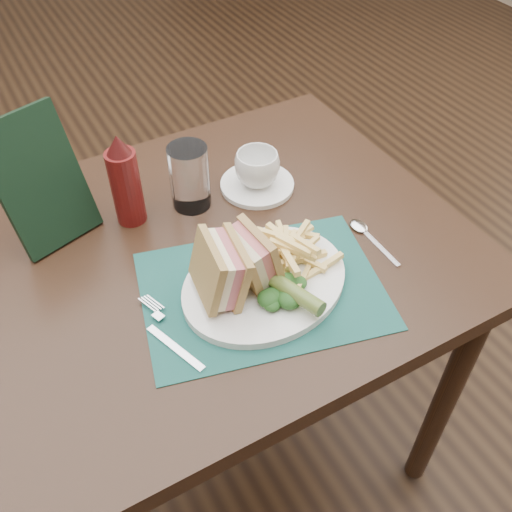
{
  "coord_description": "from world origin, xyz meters",
  "views": [
    {
      "loc": [
        -0.31,
        -1.2,
        1.47
      ],
      "look_at": [
        0.02,
        -0.61,
        0.8
      ],
      "focal_mm": 40.0,
      "sensor_mm": 36.0,
      "label": 1
    }
  ],
  "objects": [
    {
      "name": "table_main",
      "position": [
        0.0,
        -0.5,
        0.38
      ],
      "size": [
        0.9,
        0.75,
        0.75
      ],
      "primitive_type": null,
      "color": "black",
      "rests_on": "ground"
    },
    {
      "name": "plate",
      "position": [
        0.02,
        -0.64,
        0.76
      ],
      "size": [
        0.34,
        0.3,
        0.01
      ],
      "primitive_type": null,
      "rotation": [
        0.0,
        0.0,
        0.22
      ],
      "color": "white",
      "rests_on": "placemat"
    },
    {
      "name": "placemat",
      "position": [
        0.02,
        -0.64,
        0.75
      ],
      "size": [
        0.46,
        0.37,
        0.0
      ],
      "primitive_type": "cube",
      "rotation": [
        0.0,
        0.0,
        -0.24
      ],
      "color": "#174A44",
      "rests_on": "table_main"
    },
    {
      "name": "kale_garnish",
      "position": [
        0.04,
        -0.68,
        0.78
      ],
      "size": [
        0.11,
        0.08,
        0.03
      ],
      "primitive_type": null,
      "color": "#183E16",
      "rests_on": "plate"
    },
    {
      "name": "floor",
      "position": [
        0.0,
        0.0,
        0.0
      ],
      "size": [
        7.0,
        7.0,
        0.0
      ],
      "primitive_type": "plane",
      "color": "black",
      "rests_on": "ground"
    },
    {
      "name": "fork",
      "position": [
        -0.16,
        -0.65,
        0.76
      ],
      "size": [
        0.09,
        0.17,
        0.01
      ],
      "primitive_type": null,
      "rotation": [
        0.0,
        0.0,
        0.34
      ],
      "color": "silver",
      "rests_on": "placemat"
    },
    {
      "name": "coffee_cup",
      "position": [
        0.15,
        -0.39,
        0.8
      ],
      "size": [
        0.11,
        0.11,
        0.07
      ],
      "primitive_type": "imported",
      "rotation": [
        0.0,
        0.0,
        0.2
      ],
      "color": "white",
      "rests_on": "saucer"
    },
    {
      "name": "saucer",
      "position": [
        0.15,
        -0.39,
        0.76
      ],
      "size": [
        0.18,
        0.18,
        0.01
      ],
      "primitive_type": "cylinder",
      "rotation": [
        0.0,
        0.0,
        0.24
      ],
      "color": "white",
      "rests_on": "table_main"
    },
    {
      "name": "fries_pile",
      "position": [
        0.09,
        -0.62,
        0.8
      ],
      "size": [
        0.18,
        0.2,
        0.06
      ],
      "primitive_type": null,
      "color": "#FDDC7E",
      "rests_on": "plate"
    },
    {
      "name": "ketchup_bottle",
      "position": [
        -0.11,
        -0.36,
        0.84
      ],
      "size": [
        0.06,
        0.06,
        0.19
      ],
      "primitive_type": null,
      "rotation": [
        0.0,
        0.0,
        0.18
      ],
      "color": "#500E0D",
      "rests_on": "table_main"
    },
    {
      "name": "pickle_spear",
      "position": [
        0.04,
        -0.7,
        0.79
      ],
      "size": [
        0.06,
        0.12,
        0.03
      ],
      "primitive_type": "cylinder",
      "rotation": [
        1.54,
        0.0,
        0.32
      ],
      "color": "#4B6125",
      "rests_on": "plate"
    },
    {
      "name": "spoon",
      "position": [
        0.25,
        -0.64,
        0.76
      ],
      "size": [
        0.04,
        0.15,
        0.01
      ],
      "primitive_type": null,
      "rotation": [
        0.0,
        0.0,
        -0.01
      ],
      "color": "silver",
      "rests_on": "table_main"
    },
    {
      "name": "sandwich_half_b",
      "position": [
        -0.01,
        -0.62,
        0.82
      ],
      "size": [
        0.08,
        0.1,
        0.1
      ],
      "primitive_type": null,
      "rotation": [
        0.0,
        -0.24,
        0.07
      ],
      "color": "tan",
      "rests_on": "plate"
    },
    {
      "name": "sandwich_half_a",
      "position": [
        -0.07,
        -0.62,
        0.82
      ],
      "size": [
        0.09,
        0.12,
        0.11
      ],
      "primitive_type": null,
      "rotation": [
        0.0,
        0.24,
        -0.13
      ],
      "color": "tan",
      "rests_on": "plate"
    },
    {
      "name": "drinking_glass",
      "position": [
        0.01,
        -0.37,
        0.81
      ],
      "size": [
        0.09,
        0.09,
        0.13
      ],
      "primitive_type": "cylinder",
      "rotation": [
        0.0,
        0.0,
        0.14
      ],
      "color": "white",
      "rests_on": "table_main"
    },
    {
      "name": "check_presenter",
      "position": [
        -0.25,
        -0.33,
        0.87
      ],
      "size": [
        0.17,
        0.13,
        0.24
      ],
      "primitive_type": "cube",
      "rotation": [
        -0.31,
        0.0,
        0.31
      ],
      "color": "black",
      "rests_on": "table_main"
    }
  ]
}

